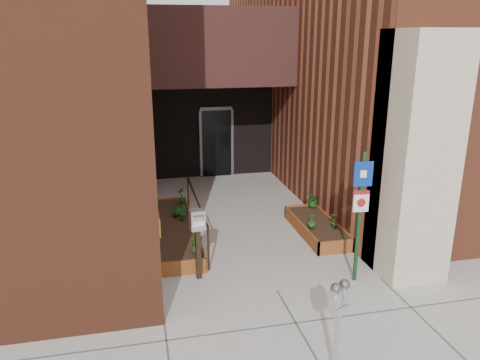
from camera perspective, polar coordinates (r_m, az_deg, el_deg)
ground at (r=8.46m, az=4.53°, el=-13.29°), size 80.00×80.00×0.00m
architecture at (r=14.01m, az=-4.52°, el=19.96°), size 20.00×14.60×10.00m
planter_left at (r=10.52m, az=-7.99°, el=-6.23°), size 0.90×3.60×0.30m
planter_right at (r=10.75m, az=9.31°, el=-5.77°), size 0.80×2.20×0.30m
handrail at (r=10.29m, az=-5.33°, el=-2.99°), size 0.04×3.34×0.90m
parking_meter at (r=6.24m, az=12.00°, el=-14.46°), size 0.31×0.22×1.35m
sign_post at (r=8.39m, az=14.48°, el=-2.83°), size 0.33×0.09×2.42m
payment_dropbox at (r=8.44m, az=-5.19°, el=-6.03°), size 0.29×0.23×1.34m
shrub_left_a at (r=9.11m, az=-5.38°, el=-7.70°), size 0.40×0.40×0.32m
shrub_left_b at (r=10.67m, az=-7.00°, el=-3.90°), size 0.21×0.21×0.34m
shrub_left_c at (r=10.91m, az=-7.77°, el=-3.37°), size 0.29×0.29×0.37m
shrub_left_d at (r=11.68m, az=-7.18°, el=-1.85°), size 0.27×0.27×0.40m
shrub_right_a at (r=10.27m, az=8.74°, el=-4.93°), size 0.17×0.17×0.30m
shrub_right_b at (r=10.37m, az=11.50°, el=-4.75°), size 0.23×0.23×0.34m
shrub_right_c at (r=11.49m, az=8.90°, el=-2.33°), size 0.41×0.41×0.38m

